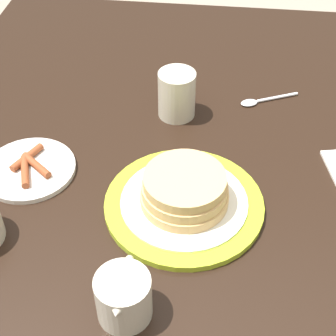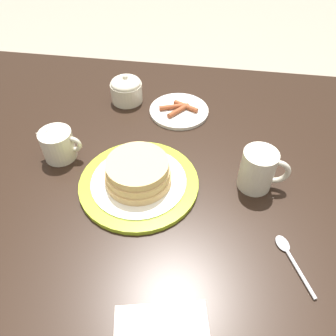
{
  "view_description": "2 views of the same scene",
  "coord_description": "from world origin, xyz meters",
  "px_view_note": "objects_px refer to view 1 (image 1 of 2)",
  "views": [
    {
      "loc": [
        -0.63,
        -0.09,
        1.38
      ],
      "look_at": [
        0.03,
        -0.01,
        0.75
      ],
      "focal_mm": 55.0,
      "sensor_mm": 36.0,
      "label": 1
    },
    {
      "loc": [
        0.11,
        -0.53,
        1.3
      ],
      "look_at": [
        0.03,
        -0.01,
        0.75
      ],
      "focal_mm": 35.0,
      "sensor_mm": 36.0,
      "label": 2
    }
  ],
  "objects_px": {
    "pancake_plate": "(184,196)",
    "coffee_mug": "(178,93)",
    "side_plate_bacon": "(29,169)",
    "spoon": "(260,101)",
    "creamer_pitcher": "(123,297)"
  },
  "relations": [
    {
      "from": "coffee_mug",
      "to": "creamer_pitcher",
      "type": "height_order",
      "value": "coffee_mug"
    },
    {
      "from": "pancake_plate",
      "to": "coffee_mug",
      "type": "bearing_deg",
      "value": 8.14
    },
    {
      "from": "pancake_plate",
      "to": "coffee_mug",
      "type": "xyz_separation_m",
      "value": [
        0.27,
        0.04,
        0.02
      ]
    },
    {
      "from": "side_plate_bacon",
      "to": "spoon",
      "type": "distance_m",
      "value": 0.51
    },
    {
      "from": "pancake_plate",
      "to": "side_plate_bacon",
      "type": "distance_m",
      "value": 0.3
    },
    {
      "from": "side_plate_bacon",
      "to": "pancake_plate",
      "type": "bearing_deg",
      "value": -100.64
    },
    {
      "from": "coffee_mug",
      "to": "creamer_pitcher",
      "type": "relative_size",
      "value": 0.96
    },
    {
      "from": "pancake_plate",
      "to": "coffee_mug",
      "type": "relative_size",
      "value": 2.48
    },
    {
      "from": "side_plate_bacon",
      "to": "spoon",
      "type": "xyz_separation_m",
      "value": [
        0.27,
        -0.43,
        -0.0
      ]
    },
    {
      "from": "pancake_plate",
      "to": "side_plate_bacon",
      "type": "bearing_deg",
      "value": 79.36
    },
    {
      "from": "pancake_plate",
      "to": "side_plate_bacon",
      "type": "xyz_separation_m",
      "value": [
        0.06,
        0.29,
        -0.02
      ]
    },
    {
      "from": "spoon",
      "to": "pancake_plate",
      "type": "bearing_deg",
      "value": 157.65
    },
    {
      "from": "creamer_pitcher",
      "to": "pancake_plate",
      "type": "bearing_deg",
      "value": -16.65
    },
    {
      "from": "pancake_plate",
      "to": "spoon",
      "type": "bearing_deg",
      "value": -22.35
    },
    {
      "from": "coffee_mug",
      "to": "spoon",
      "type": "xyz_separation_m",
      "value": [
        0.06,
        -0.17,
        -0.05
      ]
    }
  ]
}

